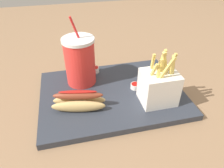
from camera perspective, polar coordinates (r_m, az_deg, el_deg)
name	(u,v)px	position (r m, az deg, el deg)	size (l,w,h in m)	color
ground_plane	(112,98)	(0.70, 0.00, -4.00)	(2.40, 2.40, 0.02)	#8C6B4C
food_tray	(112,94)	(0.69, 0.00, -2.72)	(0.46, 0.34, 0.02)	#2D333D
soda_cup	(80,61)	(0.69, -8.79, 6.26)	(0.10, 0.10, 0.23)	red
fries_basket	(159,87)	(0.63, 12.69, -0.68)	(0.10, 0.09, 0.18)	white
hot_dog_1	(79,101)	(0.61, -9.13, -4.74)	(0.16, 0.08, 0.06)	tan
ketchup_cup_1	(95,69)	(0.77, -4.73, 4.01)	(0.03, 0.03, 0.02)	white
ketchup_cup_2	(135,85)	(0.69, 6.35, -0.35)	(0.03, 0.03, 0.02)	white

